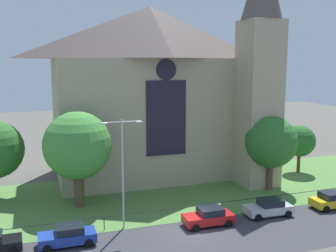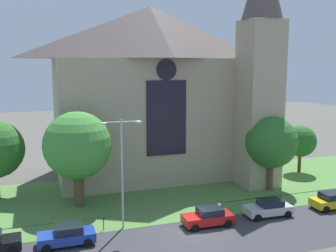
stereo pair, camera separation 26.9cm
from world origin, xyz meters
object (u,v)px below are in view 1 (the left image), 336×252
Objects in this scene: streetlamp_near at (123,161)px; parked_car_silver at (269,208)px; tree_right_near at (271,142)px; parked_car_red at (209,217)px; church_building at (158,90)px; parked_car_blue at (68,236)px; tree_left_near at (77,146)px; tree_right_far at (300,141)px; parked_car_yellow at (333,200)px.

streetlamp_near is 2.12× the size of parked_car_silver.
tree_right_near reaches higher than parked_car_red.
church_building reaches higher than parked_car_red.
streetlamp_near is 13.83m from parked_car_silver.
streetlamp_near is at bearing -117.60° from church_building.
parked_car_blue is 17.46m from parked_car_silver.
tree_right_far is (27.27, 3.23, -1.90)m from tree_left_near.
parked_car_red and parked_car_yellow have the same top height.
parked_car_red is 0.99× the size of parked_car_yellow.
parked_car_yellow is (2.54, -6.69, -4.44)m from tree_right_near.
parked_car_yellow is at bearing -179.34° from parked_car_red.
parked_car_silver is at bearing -177.10° from parked_car_red.
tree_left_near is at bearing -142.26° from church_building.
parked_car_red is at bearing -147.03° from tree_right_near.
streetlamp_near is at bearing -4.39° from parked_car_silver.
tree_left_near reaches higher than parked_car_red.
parked_car_silver is (12.82, -1.57, -4.94)m from streetlamp_near.
parked_car_blue is at bearing -158.67° from tree_right_far.
church_building is 18.83m from parked_car_red.
streetlamp_near is (-7.55, -14.44, -4.59)m from church_building.
tree_left_near is at bearing 175.63° from tree_right_near.
church_building is 2.86× the size of tree_left_near.
streetlamp_near is at bearing -158.49° from tree_right_far.
tree_left_near is 2.13× the size of parked_car_yellow.
parked_car_yellow is (12.08, -16.27, -9.53)m from church_building.
streetlamp_near is at bearing 176.59° from parked_car_yellow.
parked_car_blue is at bearing -102.38° from tree_left_near.
parked_car_blue is (-21.73, -6.58, -4.44)m from tree_right_near.
parked_car_silver is 6.82m from parked_car_yellow.
tree_left_near is 1.00× the size of streetlamp_near.
tree_right_near is at bearing -146.17° from parked_car_red.
church_building is 18.64m from tree_right_far.
streetlamp_near is at bearing -13.67° from parked_car_red.
streetlamp_near is 2.13× the size of parked_car_yellow.
parked_car_silver is (17.46, 0.15, 0.00)m from parked_car_blue.
parked_car_red is (9.71, -8.17, -5.11)m from tree_left_near.
tree_right_near is at bearing -4.37° from tree_left_near.
church_building is 13.88m from tree_left_near.
tree_right_far reaches higher than parked_car_silver.
tree_right_far reaches higher than parked_car_blue.
tree_right_far is 1.39× the size of parked_car_yellow.
tree_right_far is at bearing 69.25° from parked_car_yellow.
church_building reaches higher than parked_car_blue.
parked_car_blue is 0.98× the size of parked_car_silver.
church_building is 2.87× the size of streetlamp_near.
church_building reaches higher than tree_right_near.
parked_car_silver is at bearing -26.90° from tree_left_near.
streetlamp_near reaches higher than parked_car_silver.
tree_right_near is (9.55, -9.58, -5.08)m from church_building.
church_building is 4.40× the size of tree_right_far.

